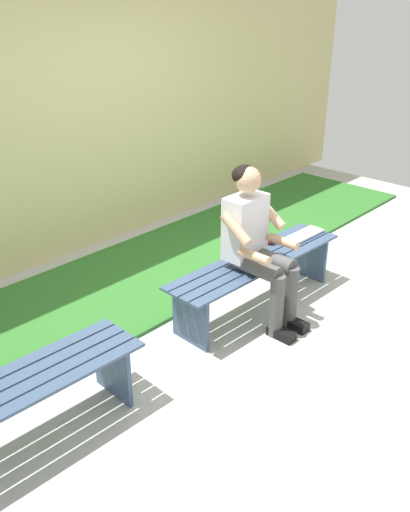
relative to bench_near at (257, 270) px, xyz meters
The scene contains 8 objects.
ground_plane 1.54m from the bench_near, 41.93° to the left, with size 10.00×7.00×0.04m, color #B2B2AD.
grass_strip 1.58m from the bench_near, 43.99° to the right, with size 9.00×1.44×0.03m, color #2D6B28.
brick_wall 2.52m from the bench_near, 76.80° to the right, with size 9.50×0.24×3.17m, color #D1C684.
bench_near is the anchor object (origin of this frame).
bench_far 2.23m from the bench_near, ahead, with size 1.67×0.46×0.44m.
person_seated 0.39m from the bench_near, 34.51° to the left, with size 0.50×0.69×1.25m.
apple 0.36m from the bench_near, 162.54° to the right, with size 0.09×0.09×0.09m, color red.
book_open 0.66m from the bench_near, behind, with size 0.42×0.17×0.02m.
Camera 1 is at (3.17, 2.39, 2.38)m, focal length 38.06 mm.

